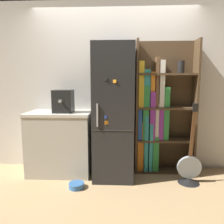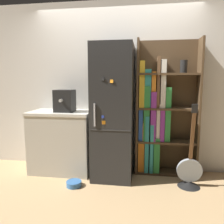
# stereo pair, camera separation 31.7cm
# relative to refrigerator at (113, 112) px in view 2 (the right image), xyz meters

# --- Properties ---
(ground_plane) EXTENTS (16.00, 16.00, 0.00)m
(ground_plane) POSITION_rel_refrigerator_xyz_m (0.00, -0.12, -0.95)
(ground_plane) COLOR tan
(wall_back) EXTENTS (8.00, 0.05, 2.60)m
(wall_back) POSITION_rel_refrigerator_xyz_m (0.00, 0.36, 0.35)
(wall_back) COLOR silver
(wall_back) RESTS_ON ground_plane
(refrigerator) EXTENTS (0.56, 0.69, 1.89)m
(refrigerator) POSITION_rel_refrigerator_xyz_m (0.00, 0.00, 0.00)
(refrigerator) COLOR black
(refrigerator) RESTS_ON ground_plane
(bookshelf) EXTENTS (0.89, 0.29, 1.99)m
(bookshelf) POSITION_rel_refrigerator_xyz_m (0.65, 0.21, -0.04)
(bookshelf) COLOR #4C3823
(bookshelf) RESTS_ON ground_plane
(kitchen_counter) EXTENTS (0.94, 0.58, 0.94)m
(kitchen_counter) POSITION_rel_refrigerator_xyz_m (-0.81, 0.06, -0.48)
(kitchen_counter) COLOR #BCB7A8
(kitchen_counter) RESTS_ON ground_plane
(espresso_machine) EXTENTS (0.28, 0.30, 0.33)m
(espresso_machine) POSITION_rel_refrigerator_xyz_m (-0.73, 0.02, 0.16)
(espresso_machine) COLOR black
(espresso_machine) RESTS_ON kitchen_counter
(guitar) EXTENTS (0.33, 0.29, 1.12)m
(guitar) POSITION_rel_refrigerator_xyz_m (1.05, -0.21, -0.78)
(guitar) COLOR black
(guitar) RESTS_ON ground_plane
(pet_bowl) EXTENTS (0.20, 0.20, 0.07)m
(pet_bowl) POSITION_rel_refrigerator_xyz_m (-0.47, -0.43, -0.91)
(pet_bowl) COLOR #3366A5
(pet_bowl) RESTS_ON ground_plane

